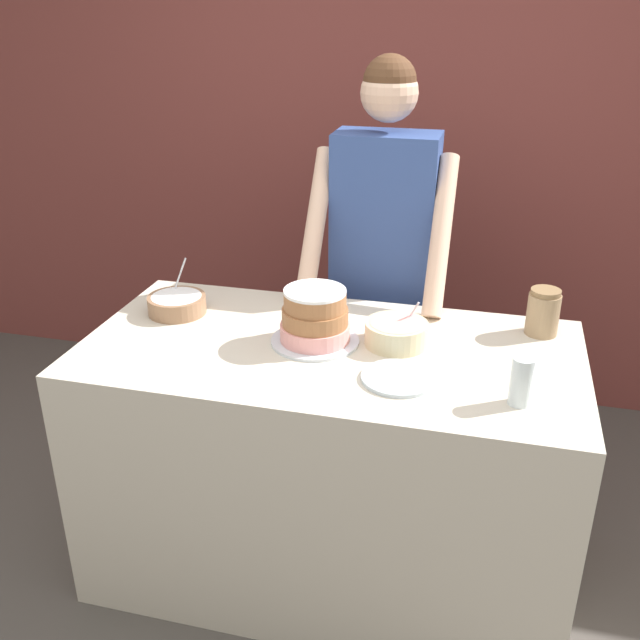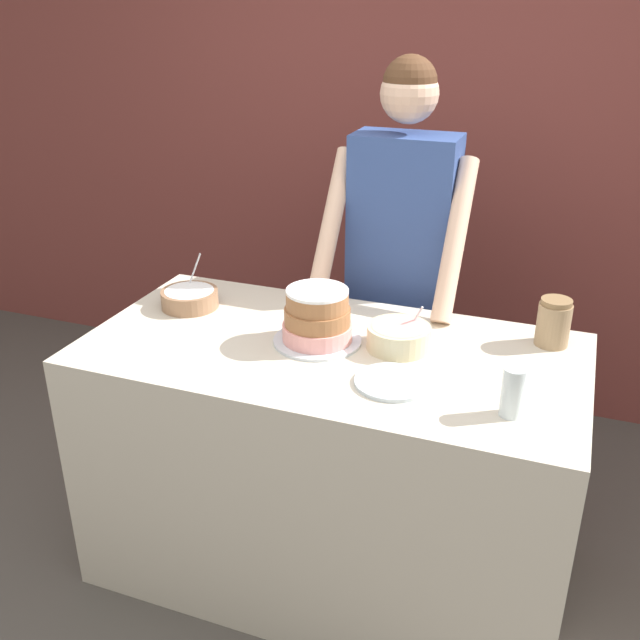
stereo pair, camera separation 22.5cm
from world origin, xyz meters
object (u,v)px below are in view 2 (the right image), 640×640
ceramic_plate (392,382)px  stoneware_jar (554,322)px  drinking_glass (513,392)px  cake (317,319)px  frosting_bowl_pink (399,336)px  frosting_bowl_white (190,298)px  person_baker (401,243)px

ceramic_plate → stoneware_jar: size_ratio=1.41×
drinking_glass → stoneware_jar: (0.07, 0.49, 0.01)m
cake → drinking_glass: bearing=-19.9°
frosting_bowl_pink → stoneware_jar: 0.51m
frosting_bowl_pink → frosting_bowl_white: size_ratio=1.00×
person_baker → frosting_bowl_pink: (0.14, -0.57, -0.13)m
person_baker → ceramic_plate: (0.19, -0.80, -0.16)m
cake → ceramic_plate: 0.37m
drinking_glass → cake: bearing=160.1°
person_baker → drinking_glass: (0.54, -0.85, -0.10)m
cake → frosting_bowl_pink: 0.27m
cake → stoneware_jar: cake is taller
cake → stoneware_jar: 0.77m
cake → frosting_bowl_white: bearing=168.6°
frosting_bowl_white → ceramic_plate: (0.85, -0.29, -0.03)m
person_baker → ceramic_plate: bearing=-76.7°
frosting_bowl_pink → ceramic_plate: (0.04, -0.24, -0.04)m
person_baker → cake: bearing=-100.8°
cake → stoneware_jar: (0.73, 0.25, -0.01)m
person_baker → frosting_bowl_pink: person_baker is taller
frosting_bowl_white → drinking_glass: bearing=-16.2°
person_baker → frosting_bowl_white: bearing=-142.6°
drinking_glass → frosting_bowl_pink: bearing=143.7°
frosting_bowl_white → person_baker: bearing=37.4°
person_baker → ceramic_plate: size_ratio=7.81×
frosting_bowl_pink → frosting_bowl_white: bearing=175.8°
frosting_bowl_pink → drinking_glass: (0.39, -0.29, 0.03)m
drinking_glass → stoneware_jar: 0.50m
drinking_glass → ceramic_plate: (-0.35, 0.05, -0.07)m
frosting_bowl_white → frosting_bowl_pink: bearing=-4.2°
ceramic_plate → cake: bearing=149.0°
stoneware_jar → frosting_bowl_white: bearing=-173.5°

